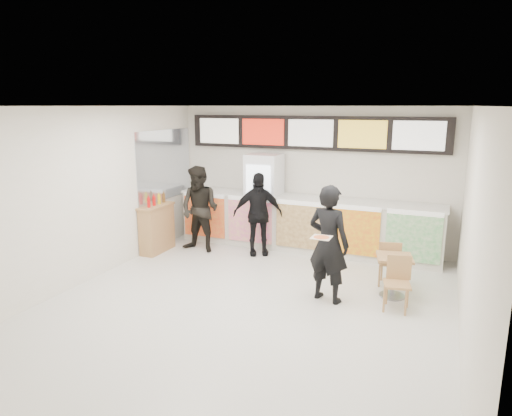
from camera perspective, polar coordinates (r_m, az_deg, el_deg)
The scene contains 15 objects.
floor at distance 7.11m, azimuth -1.41°, elevation -12.34°, with size 7.00×7.00×0.00m, color beige.
ceiling at distance 6.44m, azimuth -1.56°, elevation 12.62°, with size 7.00×7.00×0.00m, color white.
wall_back at distance 9.85m, azimuth 6.91°, elevation 3.80°, with size 6.00×6.00×0.00m, color silver.
wall_left at distance 8.29m, azimuth -20.77°, elevation 1.38°, with size 7.00×7.00×0.00m, color silver.
wall_right at distance 6.07m, azimuth 25.34°, elevation -2.94°, with size 7.00×7.00×0.00m, color silver.
service_counter at distance 9.66m, azimuth 6.10°, elevation -1.98°, with size 5.56×0.77×1.14m.
menu_board at distance 9.67m, azimuth 6.92°, elevation 9.30°, with size 5.50×0.14×0.70m.
drinks_fridge at distance 9.87m, azimuth 0.98°, elevation 0.97°, with size 0.70×0.67×2.00m.
mirror_panel at distance 10.13m, azimuth -11.31°, elevation 5.32°, with size 0.01×2.00×1.50m, color #B2B7BF.
customer_main at distance 7.13m, azimuth 9.05°, elevation -4.43°, with size 0.68×0.44×1.85m, color black.
customer_left at distance 9.53m, azimuth -7.03°, elevation -0.17°, with size 0.87×0.68×1.80m, color black.
customer_mid at distance 9.27m, azimuth 0.20°, elevation -0.75°, with size 1.00×0.42×1.70m, color black.
pizza_slice at distance 6.65m, azimuth 8.18°, elevation -3.60°, with size 0.36×0.36×0.02m.
cafe_table at distance 7.63m, azimuth 16.85°, elevation -7.28°, with size 0.66×1.43×0.81m.
condiment_ledge at distance 9.75m, azimuth -12.29°, elevation -2.44°, with size 0.36×0.89×1.19m.
Camera 1 is at (2.65, -5.87, 3.01)m, focal length 32.00 mm.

